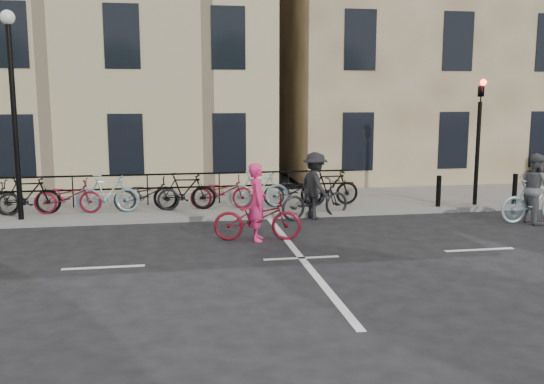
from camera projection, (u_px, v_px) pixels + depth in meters
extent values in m
plane|color=black|center=(301.00, 258.00, 12.61)|extent=(120.00, 120.00, 0.00)
cube|color=slate|center=(124.00, 208.00, 17.76)|extent=(46.00, 4.00, 0.15)
cube|color=#887452|center=(443.00, 27.00, 25.76)|extent=(14.00, 10.00, 12.00)
cylinder|color=black|center=(477.00, 154.00, 17.61)|extent=(0.12, 0.12, 3.00)
imported|color=black|center=(481.00, 86.00, 17.30)|extent=(0.15, 0.18, 0.90)
sphere|color=#FF0C05|center=(483.00, 82.00, 17.16)|extent=(0.18, 0.18, 0.18)
cylinder|color=black|center=(15.00, 123.00, 15.37)|extent=(0.14, 0.14, 5.00)
sphere|color=silver|center=(7.00, 17.00, 14.94)|extent=(0.36, 0.36, 0.36)
cylinder|color=black|center=(439.00, 191.00, 17.48)|extent=(0.14, 0.14, 0.90)
cylinder|color=black|center=(515.00, 189.00, 17.89)|extent=(0.14, 0.14, 0.90)
cube|color=black|center=(538.00, 179.00, 21.74)|extent=(0.06, 0.38, 0.40)
cube|color=black|center=(166.00, 189.00, 17.78)|extent=(11.45, 0.04, 0.95)
imported|color=black|center=(27.00, 196.00, 16.28)|extent=(1.75, 0.49, 1.05)
imported|color=maroon|center=(68.00, 196.00, 16.46)|extent=(1.80, 0.63, 0.95)
imported|color=#7F9EA7|center=(108.00, 193.00, 16.63)|extent=(1.75, 0.49, 1.05)
imported|color=black|center=(147.00, 194.00, 16.82)|extent=(1.80, 0.63, 0.95)
imported|color=black|center=(185.00, 191.00, 16.98)|extent=(1.75, 0.49, 1.05)
imported|color=maroon|center=(222.00, 192.00, 17.17)|extent=(1.80, 0.63, 0.95)
imported|color=#7F9EA7|center=(259.00, 189.00, 17.34)|extent=(1.75, 0.49, 1.05)
imported|color=black|center=(294.00, 190.00, 17.52)|extent=(1.80, 0.63, 0.95)
imported|color=black|center=(330.00, 187.00, 17.69)|extent=(1.75, 0.49, 1.05)
imported|color=maroon|center=(257.00, 218.00, 14.08)|extent=(2.11, 0.99, 1.07)
imported|color=#E02766|center=(257.00, 202.00, 14.01)|extent=(0.52, 0.71, 1.81)
imported|color=#7F9EA7|center=(535.00, 201.00, 15.96)|extent=(1.92, 0.56, 1.15)
imported|color=#505155|center=(535.00, 188.00, 15.90)|extent=(0.71, 0.91, 1.85)
imported|color=black|center=(315.00, 199.00, 16.52)|extent=(2.16, 1.26, 1.07)
imported|color=black|center=(315.00, 186.00, 16.46)|extent=(0.98, 1.32, 1.82)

